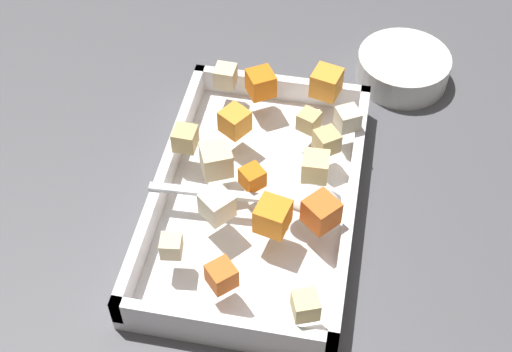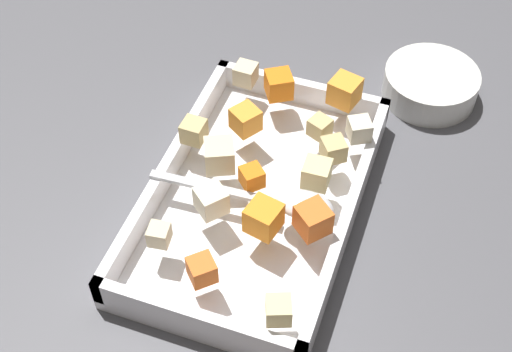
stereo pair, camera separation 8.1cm
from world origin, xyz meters
name	(u,v)px [view 2 (the right image)]	position (x,y,z in m)	size (l,w,h in m)	color
ground_plane	(274,206)	(0.00, 0.00, 0.00)	(4.00, 4.00, 0.00)	#4C4C51
baking_dish	(256,201)	(0.01, -0.02, 0.01)	(0.37, 0.23, 0.05)	silver
carrot_chunk_heap_side	(252,177)	(0.01, -0.02, 0.06)	(0.02, 0.02, 0.02)	orange
carrot_chunk_back_center	(279,85)	(-0.14, -0.04, 0.06)	(0.03, 0.03, 0.03)	orange
carrot_chunk_near_spoon	(202,270)	(0.15, -0.03, 0.06)	(0.03, 0.03, 0.03)	orange
carrot_chunk_mid_right	(345,91)	(-0.15, 0.04, 0.07)	(0.03, 0.03, 0.03)	orange
carrot_chunk_corner_sw	(313,220)	(0.05, 0.06, 0.07)	(0.03, 0.03, 0.03)	orange
carrot_chunk_near_left	(246,120)	(-0.07, -0.06, 0.06)	(0.03, 0.03, 0.03)	orange
carrot_chunk_far_right	(264,218)	(0.07, 0.01, 0.07)	(0.03, 0.03, 0.03)	orange
potato_chunk_far_left	(246,74)	(-0.15, -0.09, 0.06)	(0.03, 0.03, 0.03)	beige
potato_chunk_heap_top	(317,174)	(-0.01, 0.05, 0.06)	(0.03, 0.03, 0.03)	#E0CC89
potato_chunk_corner_se	(218,158)	(0.00, -0.07, 0.07)	(0.03, 0.03, 0.03)	beige
potato_chunk_center	(159,235)	(0.12, -0.09, 0.06)	(0.02, 0.02, 0.02)	beige
potato_chunk_corner_nw	(194,131)	(-0.03, -0.11, 0.06)	(0.03, 0.03, 0.03)	tan
potato_chunk_rim_edge	(320,127)	(-0.09, 0.03, 0.06)	(0.02, 0.02, 0.02)	tan
potato_chunk_front_center	(211,200)	(0.06, -0.05, 0.06)	(0.03, 0.03, 0.03)	beige
potato_chunk_near_right	(279,310)	(0.17, 0.06, 0.06)	(0.03, 0.03, 0.03)	#E0CC89
potato_chunk_under_handle	(333,149)	(-0.06, 0.05, 0.06)	(0.03, 0.03, 0.03)	tan
parsnip_chunk_corner_ne	(359,129)	(-0.10, 0.07, 0.06)	(0.03, 0.03, 0.03)	beige
serving_spoon	(292,203)	(0.03, 0.03, 0.06)	(0.04, 0.21, 0.02)	silver
small_prep_bowl	(430,84)	(-0.25, 0.14, 0.02)	(0.13, 0.13, 0.04)	silver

